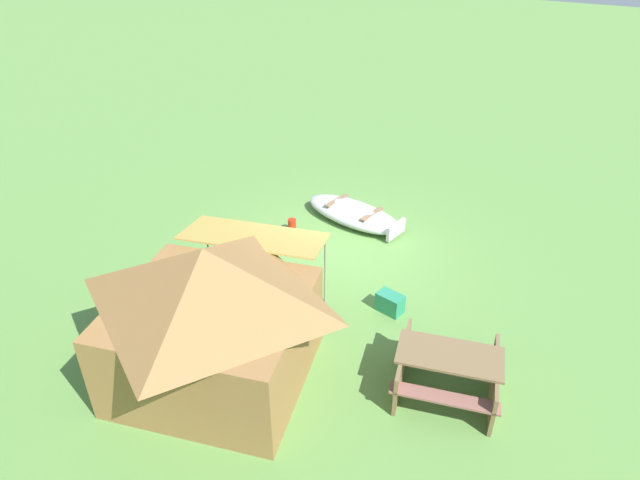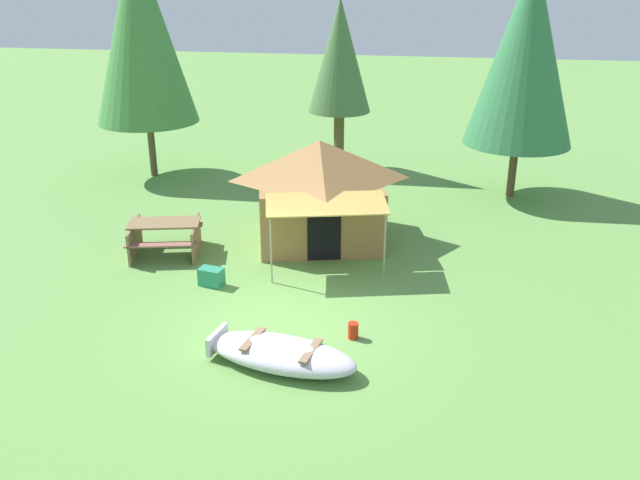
# 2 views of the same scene
# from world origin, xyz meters

# --- Properties ---
(ground_plane) EXTENTS (80.00, 80.00, 0.00)m
(ground_plane) POSITION_xyz_m (0.00, 0.00, 0.00)
(ground_plane) COLOR #609245
(beached_rowboat) EXTENTS (2.82, 1.53, 0.45)m
(beached_rowboat) POSITION_xyz_m (0.31, -1.48, 0.23)
(beached_rowboat) COLOR silver
(beached_rowboat) RESTS_ON ground_plane
(canvas_cabin_tent) EXTENTS (3.70, 4.48, 2.49)m
(canvas_cabin_tent) POSITION_xyz_m (0.01, 4.21, 1.29)
(canvas_cabin_tent) COLOR #9D6E3E
(canvas_cabin_tent) RESTS_ON ground_plane
(picnic_table) EXTENTS (1.92, 1.81, 0.79)m
(picnic_table) POSITION_xyz_m (-3.38, 2.73, 0.49)
(picnic_table) COLOR brown
(picnic_table) RESTS_ON ground_plane
(cooler_box) EXTENTS (0.55, 0.40, 0.39)m
(cooler_box) POSITION_xyz_m (-1.81, 1.28, 0.19)
(cooler_box) COLOR #288862
(cooler_box) RESTS_ON ground_plane
(fuel_can) EXTENTS (0.27, 0.27, 0.31)m
(fuel_can) POSITION_xyz_m (1.41, -0.38, 0.15)
(fuel_can) COLOR red
(fuel_can) RESTS_ON ground_plane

